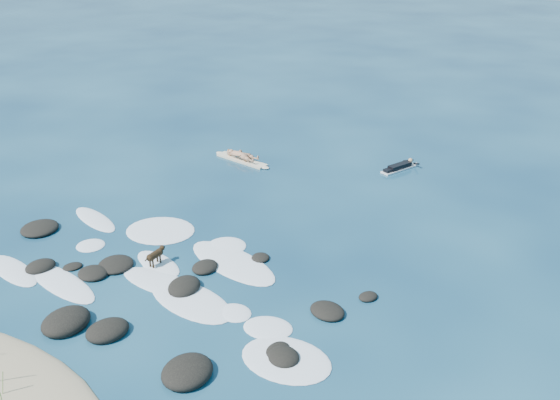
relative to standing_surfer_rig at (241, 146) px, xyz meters
The scene contains 6 objects.
ground 9.11m from the standing_surfer_rig, 70.33° to the right, with size 160.00×160.00×0.00m, color #0A2642.
reef_rocks 12.21m from the standing_surfer_rig, 71.21° to the right, with size 13.57×7.31×0.57m.
breaking_foam 10.43m from the standing_surfer_rig, 68.91° to the right, with size 13.37×6.91×0.12m.
standing_surfer_rig is the anchor object (origin of this frame).
paddling_surfer_rig 7.49m from the standing_surfer_rig, 22.73° to the left, with size 1.36×2.21×0.39m.
dog 10.01m from the standing_surfer_rig, 72.46° to the right, with size 0.26×1.02×0.65m.
Camera 1 is at (12.87, -14.40, 10.81)m, focal length 40.00 mm.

